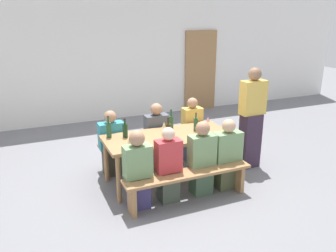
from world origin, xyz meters
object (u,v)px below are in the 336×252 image
object	(u,v)px
tasting_table	(168,140)
wooden_door	(200,71)
wine_bottle_2	(109,129)
seated_guest_far_0	(112,145)
wine_bottle_3	(196,124)
wine_bottle_4	(171,122)
standing_host	(251,120)
seated_guest_near_3	(227,156)
wine_glass_0	(164,125)
wine_bottle_1	(168,131)
wine_glass_2	(208,119)
bench_near	(189,179)
seated_guest_near_2	(202,160)
seated_guest_far_1	(157,137)
seated_guest_far_2	(192,131)
seated_guest_near_1	(168,167)
wine_glass_1	(130,140)
bench_far	(152,144)
wine_bottle_0	(125,130)
seated_guest_near_0	(138,171)

from	to	relation	value
tasting_table	wooden_door	bearing A→B (deg)	55.19
wine_bottle_2	seated_guest_far_0	world-z (taller)	wine_bottle_2
wine_bottle_3	wine_bottle_4	distance (m)	0.40
standing_host	wine_bottle_4	bearing A→B (deg)	-12.76
seated_guest_near_3	standing_host	distance (m)	0.99
standing_host	wine_glass_0	bearing A→B (deg)	-9.17
wine_bottle_1	wine_glass_2	world-z (taller)	wine_bottle_1
bench_near	seated_guest_near_2	world-z (taller)	seated_guest_near_2
wine_bottle_1	seated_guest_near_2	size ratio (longest dim) A/B	0.30
seated_guest_far_1	wine_bottle_3	bearing A→B (deg)	39.66
bench_near	seated_guest_far_2	bearing A→B (deg)	61.33
seated_guest_far_2	standing_host	size ratio (longest dim) A/B	0.67
wine_bottle_3	seated_guest_near_3	world-z (taller)	seated_guest_near_3
tasting_table	bench_near	world-z (taller)	tasting_table
wooden_door	wine_glass_0	xyz separation A→B (m)	(-2.48, -3.40, -0.19)
wine_bottle_4	wine_glass_0	world-z (taller)	wine_bottle_4
seated_guest_near_1	seated_guest_far_2	xyz separation A→B (m)	(0.94, 1.14, 0.03)
wine_glass_1	bench_far	bearing A→B (deg)	55.67
wooden_door	wine_bottle_0	size ratio (longest dim) A/B	7.14
standing_host	seated_guest_near_1	bearing A→B (deg)	16.64
wine_bottle_2	seated_guest_near_1	distance (m)	1.10
tasting_table	seated_guest_near_2	world-z (taller)	seated_guest_near_2
tasting_table	seated_guest_near_1	bearing A→B (deg)	-112.93
wine_bottle_2	seated_guest_near_0	world-z (taller)	seated_guest_near_0
seated_guest_near_3	wine_glass_2	bearing A→B (deg)	-6.36
wine_bottle_4	wooden_door	bearing A→B (deg)	55.04
seated_guest_near_1	bench_far	bearing A→B (deg)	-10.58
wine_bottle_3	seated_guest_far_0	world-z (taller)	seated_guest_far_0
seated_guest_near_1	seated_guest_near_2	xyz separation A→B (m)	(0.52, -0.00, 0.01)
wine_bottle_3	wine_glass_0	world-z (taller)	wine_bottle_3
wine_bottle_3	wine_glass_2	distance (m)	0.34
tasting_table	wine_bottle_0	distance (m)	0.67
wooden_door	seated_guest_near_0	bearing A→B (deg)	-127.38
seated_guest_far_0	wine_glass_1	bearing A→B (deg)	3.16
wine_bottle_3	seated_guest_far_1	xyz separation A→B (m)	(-0.45, 0.54, -0.33)
seated_guest_far_0	seated_guest_far_2	xyz separation A→B (m)	(1.45, -0.00, 0.04)
wine_glass_1	seated_guest_near_3	distance (m)	1.47
wooden_door	standing_host	bearing A→B (deg)	-105.38
wine_bottle_1	wine_bottle_3	size ratio (longest dim) A/B	1.12
wine_bottle_4	bench_far	bearing A→B (deg)	109.13
tasting_table	wine_bottle_1	distance (m)	0.25
seated_guest_near_2	seated_guest_far_0	xyz separation A→B (m)	(-1.02, 1.14, -0.02)
wine_bottle_4	seated_guest_far_1	distance (m)	0.48
wine_glass_0	standing_host	size ratio (longest dim) A/B	0.09
seated_guest_near_0	seated_guest_near_3	world-z (taller)	seated_guest_near_0
seated_guest_far_2	bench_far	bearing A→B (deg)	-102.04
tasting_table	seated_guest_near_0	bearing A→B (deg)	-140.15
wine_glass_1	wine_bottle_0	bearing A→B (deg)	81.12
wooden_door	standing_host	xyz separation A→B (m)	(-1.00, -3.63, -0.22)
seated_guest_near_1	seated_guest_far_1	size ratio (longest dim) A/B	0.97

